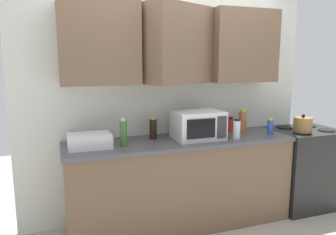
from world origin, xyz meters
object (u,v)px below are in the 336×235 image
object	(u,v)px
microwave	(198,125)
bottle_green_oil	(123,133)
kettle	(303,125)
bottle_blue_cleaner	(270,127)
stove_range	(302,167)
bottle_clear_tall	(237,129)
dish_rack	(90,141)
bottle_spice_jar	(243,121)
bottle_soy_dark	(153,129)
bottle_red_sauce	(230,125)

from	to	relation	value
microwave	bottle_green_oil	xyz separation A→B (m)	(-0.76, -0.04, -0.02)
kettle	bottle_blue_cleaner	bearing A→B (deg)	169.85
stove_range	bottle_clear_tall	xyz separation A→B (m)	(-0.99, -0.14, 0.55)
dish_rack	bottle_blue_cleaner	size ratio (longest dim) A/B	2.18
bottle_spice_jar	bottle_soy_dark	bearing A→B (deg)	-179.33
dish_rack	bottle_blue_cleaner	xyz separation A→B (m)	(1.87, -0.09, 0.02)
bottle_clear_tall	bottle_blue_cleaner	size ratio (longest dim) A/B	1.16
stove_range	dish_rack	distance (m)	2.46
bottle_green_oil	bottle_clear_tall	size ratio (longest dim) A/B	1.27
stove_range	bottle_green_oil	xyz separation A→B (m)	(-2.11, -0.04, 0.57)
bottle_soy_dark	bottle_blue_cleaner	bearing A→B (deg)	-10.09
bottle_soy_dark	bottle_spice_jar	bearing A→B (deg)	0.67
bottle_spice_jar	bottle_green_oil	distance (m)	1.40
microwave	bottle_clear_tall	world-z (taller)	microwave
dish_rack	bottle_spice_jar	world-z (taller)	bottle_spice_jar
bottle_red_sauce	bottle_spice_jar	size ratio (longest dim) A/B	0.65
bottle_green_oil	bottle_blue_cleaner	world-z (taller)	bottle_green_oil
stove_range	bottle_red_sauce	world-z (taller)	bottle_red_sauce
stove_range	microwave	world-z (taller)	microwave
dish_rack	bottle_clear_tall	xyz separation A→B (m)	(1.42, -0.16, 0.04)
bottle_red_sauce	bottle_green_oil	world-z (taller)	bottle_green_oil
bottle_red_sauce	bottle_clear_tall	distance (m)	0.35
kettle	dish_rack	bearing A→B (deg)	175.91
bottle_red_sauce	bottle_green_oil	bearing A→B (deg)	-169.64
microwave	dish_rack	world-z (taller)	microwave
kettle	bottle_blue_cleaner	size ratio (longest dim) A/B	1.12
stove_range	bottle_soy_dark	size ratio (longest dim) A/B	4.24
bottle_spice_jar	bottle_blue_cleaner	bearing A→B (deg)	-50.39
microwave	bottle_red_sauce	world-z (taller)	microwave
kettle	bottle_red_sauce	size ratio (longest dim) A/B	1.20
bottle_spice_jar	bottle_clear_tall	distance (m)	0.40
stove_range	bottle_clear_tall	world-z (taller)	bottle_clear_tall
bottle_spice_jar	bottle_red_sauce	bearing A→B (deg)	168.26
bottle_green_oil	bottle_soy_dark	size ratio (longest dim) A/B	1.19
bottle_spice_jar	kettle	bearing A→B (deg)	-28.04
dish_rack	bottle_red_sauce	bearing A→B (deg)	6.20
bottle_red_sauce	bottle_soy_dark	bearing A→B (deg)	-177.38
bottle_clear_tall	bottle_blue_cleaner	xyz separation A→B (m)	(0.45, 0.07, -0.02)
kettle	bottle_spice_jar	bearing A→B (deg)	151.96
stove_range	bottle_spice_jar	world-z (taller)	bottle_spice_jar
kettle	bottle_red_sauce	xyz separation A→B (m)	(-0.70, 0.33, -0.02)
bottle_spice_jar	bottle_soy_dark	xyz separation A→B (m)	(-1.04, -0.01, -0.02)
bottle_red_sauce	bottle_green_oil	xyz separation A→B (m)	(-1.24, -0.23, 0.05)
microwave	bottle_blue_cleaner	xyz separation A→B (m)	(0.81, -0.07, -0.06)
stove_range	bottle_green_oil	distance (m)	2.19
bottle_green_oil	bottle_blue_cleaner	bearing A→B (deg)	-1.26
microwave	stove_range	bearing A→B (deg)	-0.01
stove_range	bottle_clear_tall	bearing A→B (deg)	-171.76
bottle_green_oil	bottle_clear_tall	world-z (taller)	bottle_green_oil
bottle_spice_jar	bottle_soy_dark	size ratio (longest dim) A/B	1.17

